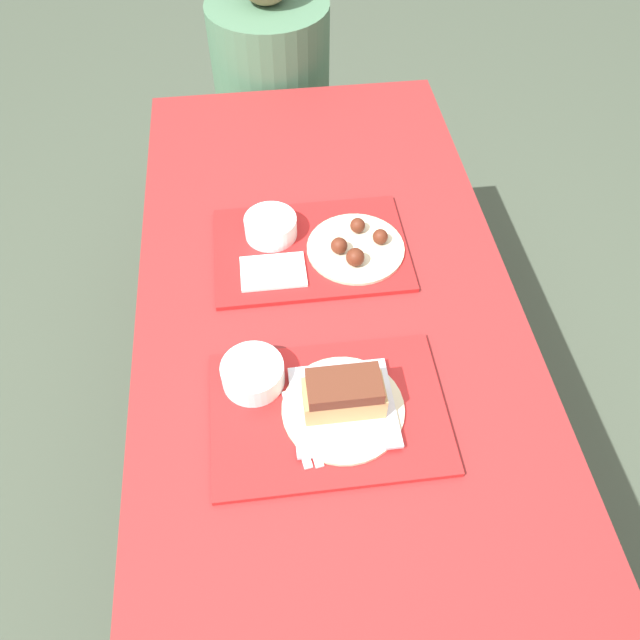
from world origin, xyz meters
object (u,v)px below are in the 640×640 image
at_px(tray_far, 311,249).
at_px(bowl_coleslaw_near, 253,373).
at_px(bowl_coleslaw_far, 271,226).
at_px(wings_plate_far, 356,246).
at_px(tray_near, 329,412).
at_px(brisket_sandwich_plate, 344,400).
at_px(person_seated_across, 271,69).

xyz_separation_m(tray_far, bowl_coleslaw_near, (-0.16, -0.36, 0.03)).
distance_m(bowl_coleslaw_near, bowl_coleslaw_far, 0.42).
xyz_separation_m(bowl_coleslaw_near, bowl_coleslaw_far, (0.07, 0.42, 0.00)).
bearing_deg(tray_far, wings_plate_far, -11.82).
distance_m(tray_near, tray_far, 0.45).
bearing_deg(bowl_coleslaw_far, brisket_sandwich_plate, -78.40).
distance_m(tray_near, bowl_coleslaw_near, 0.17).
distance_m(bowl_coleslaw_near, wings_plate_far, 0.43).
height_order(tray_near, bowl_coleslaw_far, bowl_coleslaw_far).
bearing_deg(wings_plate_far, bowl_coleslaw_near, -127.67).
bearing_deg(brisket_sandwich_plate, bowl_coleslaw_near, 152.68).
bearing_deg(brisket_sandwich_plate, tray_far, 91.63).
relative_size(tray_far, brisket_sandwich_plate, 1.91).
distance_m(tray_far, brisket_sandwich_plate, 0.45).
bearing_deg(bowl_coleslaw_near, tray_near, -31.57).
xyz_separation_m(bowl_coleslaw_near, wings_plate_far, (0.26, 0.34, -0.02)).
bearing_deg(wings_plate_far, person_seated_across, 98.28).
relative_size(tray_near, person_seated_across, 0.69).
bearing_deg(bowl_coleslaw_far, wings_plate_far, -21.68).
bearing_deg(person_seated_across, bowl_coleslaw_near, -95.50).
bearing_deg(wings_plate_far, tray_far, 168.18).
bearing_deg(tray_far, bowl_coleslaw_near, -113.44).
xyz_separation_m(tray_near, bowl_coleslaw_near, (-0.14, 0.09, 0.03)).
height_order(bowl_coleslaw_near, person_seated_across, person_seated_across).
bearing_deg(tray_far, brisket_sandwich_plate, -88.37).
height_order(bowl_coleslaw_far, wings_plate_far, same).
distance_m(tray_far, person_seated_across, 0.92).
relative_size(bowl_coleslaw_near, bowl_coleslaw_far, 1.00).
relative_size(bowl_coleslaw_near, brisket_sandwich_plate, 0.52).
xyz_separation_m(bowl_coleslaw_near, brisket_sandwich_plate, (0.17, -0.09, 0.01)).
relative_size(bowl_coleslaw_far, wings_plate_far, 0.54).
height_order(tray_far, brisket_sandwich_plate, brisket_sandwich_plate).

